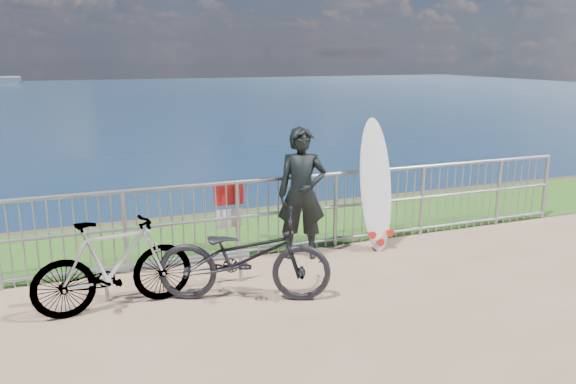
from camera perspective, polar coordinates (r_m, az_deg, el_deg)
name	(u,v)px	position (r m, az deg, el deg)	size (l,w,h in m)	color
grass_strip	(249,231)	(9.09, -3.97, -3.99)	(120.00, 120.00, 0.00)	#245116
railing	(272,215)	(7.93, -1.61, -2.35)	(10.06, 0.10, 1.13)	gray
surfer	(302,194)	(7.74, 1.42, -0.17)	(0.67, 0.44, 1.84)	black
surfboard	(376,190)	(8.20, 8.93, 0.23)	(0.51, 0.45, 1.92)	silver
bicycle_near	(244,257)	(6.51, -4.47, -6.58)	(0.70, 2.00, 1.05)	black
bicycle_far	(114,265)	(6.55, -17.29, -7.07)	(0.50, 1.75, 1.05)	black
bike_rack	(176,267)	(6.92, -11.32, -7.46)	(1.81, 0.05, 0.38)	gray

